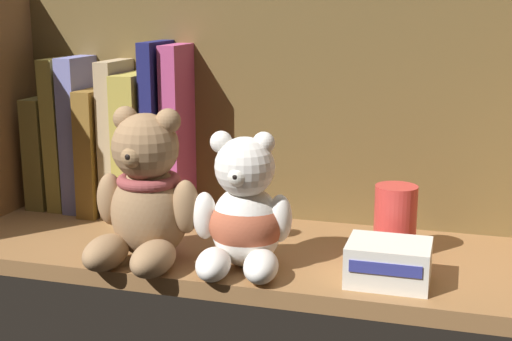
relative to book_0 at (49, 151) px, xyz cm
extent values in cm
cube|color=olive|center=(34.98, -10.16, -8.88)|extent=(75.88, 24.72, 2.00)
cube|color=brown|center=(34.98, 2.80, 7.02)|extent=(78.28, 1.20, 33.80)
cube|color=olive|center=(0.00, 0.00, 0.00)|extent=(2.93, 9.50, 15.76)
cube|color=olive|center=(3.06, 0.00, 2.78)|extent=(2.60, 9.51, 21.35)
cube|color=#7477B8|center=(5.94, 0.00, 2.92)|extent=(2.56, 10.12, 21.60)
cube|color=olive|center=(8.99, 0.00, 0.81)|extent=(2.84, 12.62, 17.40)
cube|color=tan|center=(11.86, 0.00, 2.75)|extent=(2.21, 10.99, 21.26)
cube|color=#B3A142|center=(15.10, 0.00, 1.96)|extent=(3.39, 13.50, 19.67)
cube|color=navy|center=(18.18, 0.00, 4.07)|extent=(1.87, 11.92, 23.90)
cube|color=#B7447B|center=(20.74, 0.00, 3.87)|extent=(2.41, 9.55, 23.51)
ellipsoid|color=#93704C|center=(23.54, -16.85, -2.55)|extent=(9.06, 8.32, 10.66)
sphere|color=#93704C|center=(23.51, -17.38, 5.30)|extent=(7.58, 7.58, 7.58)
sphere|color=#93704C|center=(20.89, -16.70, 8.25)|extent=(2.84, 2.84, 2.84)
sphere|color=#93704C|center=(26.19, -17.00, 8.25)|extent=(2.84, 2.84, 2.84)
sphere|color=#9B754E|center=(23.36, -20.07, 4.84)|extent=(2.84, 2.84, 2.84)
sphere|color=black|center=(23.30, -21.06, 4.92)|extent=(1.00, 1.00, 1.00)
ellipsoid|color=#93704C|center=(20.33, -21.75, -5.99)|extent=(4.65, 7.33, 3.79)
ellipsoid|color=#93704C|center=(26.19, -22.07, -5.99)|extent=(4.65, 7.33, 3.79)
ellipsoid|color=#93704C|center=(18.71, -17.12, -1.22)|extent=(3.25, 3.25, 6.16)
ellipsoid|color=#93704C|center=(28.30, -17.65, -1.22)|extent=(3.25, 3.25, 6.16)
torus|color=#954040|center=(23.54, -16.85, 1.29)|extent=(7.28, 7.28, 1.37)
ellipsoid|color=white|center=(34.58, -16.46, -3.22)|extent=(7.92, 7.26, 9.31)
sphere|color=white|center=(34.65, -16.92, 3.63)|extent=(6.62, 6.62, 6.62)
sphere|color=white|center=(32.29, -16.84, 6.21)|extent=(2.48, 2.48, 2.48)
sphere|color=white|center=(36.87, -16.08, 6.21)|extent=(2.48, 2.48, 2.48)
sphere|color=white|center=(35.03, -19.24, 3.23)|extent=(2.48, 2.48, 2.48)
sphere|color=black|center=(35.18, -20.10, 3.29)|extent=(0.87, 0.87, 0.87)
ellipsoid|color=white|center=(32.77, -21.24, -6.23)|extent=(4.68, 6.73, 3.31)
ellipsoid|color=white|center=(37.82, -20.41, -6.23)|extent=(4.68, 6.73, 3.31)
ellipsoid|color=white|center=(30.52, -17.60, -2.06)|extent=(3.09, 3.09, 5.38)
ellipsoid|color=white|center=(38.79, -16.24, -2.06)|extent=(3.09, 3.09, 5.38)
ellipsoid|color=#A75136|center=(34.58, -16.46, -2.99)|extent=(8.57, 7.92, 6.52)
cylinder|color=#C63833|center=(50.57, -8.29, -3.70)|extent=(4.91, 4.91, 8.37)
cube|color=silver|center=(50.82, -16.96, -5.67)|extent=(8.63, 6.77, 4.43)
cube|color=#33388C|center=(50.82, -20.42, -5.11)|extent=(7.34, 0.16, 1.24)
camera|label=1|loc=(57.30, -88.78, 21.17)|focal=50.09mm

